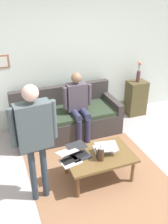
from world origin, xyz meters
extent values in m
plane|color=#ACA1A5|center=(0.00, 0.00, 0.00)|extent=(7.68, 7.68, 0.00)
cube|color=#8F6346|center=(0.05, -0.09, 0.00)|extent=(2.04, 2.19, 0.01)
cube|color=silver|center=(0.00, -2.20, 1.35)|extent=(7.04, 0.10, 2.70)
cube|color=#985C47|center=(1.16, -2.15, 1.43)|extent=(0.32, 0.02, 0.25)
cube|color=silver|center=(1.16, -2.14, 1.43)|extent=(0.25, 0.00, 0.19)
cube|color=#383333|center=(0.11, -1.60, 0.21)|extent=(2.05, 0.87, 0.42)
cube|color=#2E3B2A|center=(0.11, -1.58, 0.46)|extent=(1.81, 0.79, 0.08)
cube|color=#383333|center=(0.11, -1.97, 0.65)|extent=(2.05, 0.14, 0.46)
cube|color=#383333|center=(-0.85, -1.60, 0.52)|extent=(0.12, 0.87, 0.20)
cube|color=#383333|center=(1.07, -1.60, 0.52)|extent=(0.12, 0.87, 0.20)
cube|color=brown|center=(0.05, -0.19, 0.41)|extent=(1.02, 0.68, 0.04)
cylinder|color=brown|center=(-0.39, 0.08, 0.20)|extent=(0.05, 0.05, 0.39)
cylinder|color=brown|center=(0.49, 0.08, 0.20)|extent=(0.05, 0.05, 0.39)
cylinder|color=brown|center=(-0.39, -0.46, 0.20)|extent=(0.05, 0.05, 0.39)
cylinder|color=brown|center=(0.49, -0.46, 0.20)|extent=(0.05, 0.05, 0.39)
cube|color=#28282D|center=(0.33, -0.25, 0.44)|extent=(0.32, 0.27, 0.01)
cube|color=black|center=(0.33, -0.27, 0.44)|extent=(0.26, 0.17, 0.00)
cube|color=#28282D|center=(0.35, -0.37, 0.55)|extent=(0.32, 0.26, 0.01)
cube|color=black|center=(0.35, -0.36, 0.55)|extent=(0.29, 0.23, 0.01)
cube|color=silver|center=(-0.08, -0.29, 0.44)|extent=(0.36, 0.29, 0.01)
cube|color=black|center=(-0.08, -0.27, 0.44)|extent=(0.29, 0.19, 0.00)
cube|color=silver|center=(-0.07, -0.19, 0.55)|extent=(0.36, 0.28, 0.04)
cube|color=white|center=(-0.07, -0.19, 0.55)|extent=(0.32, 0.25, 0.03)
cube|color=silver|center=(0.50, -0.19, 0.44)|extent=(0.33, 0.29, 0.01)
cube|color=black|center=(0.50, -0.21, 0.44)|extent=(0.26, 0.19, 0.00)
cube|color=silver|center=(0.52, -0.28, 0.55)|extent=(0.33, 0.27, 0.06)
cube|color=black|center=(0.52, -0.28, 0.55)|extent=(0.29, 0.25, 0.05)
cylinder|color=#4C3323|center=(0.08, -0.08, 0.53)|extent=(0.09, 0.09, 0.20)
cylinder|color=#B7B7BC|center=(0.08, -0.08, 0.64)|extent=(0.10, 0.10, 0.02)
sphere|color=#B2B2B7|center=(0.08, -0.08, 0.67)|extent=(0.03, 0.03, 0.03)
cube|color=black|center=(0.14, -0.08, 0.54)|extent=(0.01, 0.01, 0.14)
cube|color=brown|center=(-1.60, -1.84, 0.39)|extent=(0.42, 0.32, 0.78)
cylinder|color=#603145|center=(-1.60, -1.84, 0.90)|extent=(0.08, 0.08, 0.24)
cylinder|color=#3D7038|center=(-1.59, -1.83, 1.12)|extent=(0.03, 0.03, 0.19)
sphere|color=#D34F5B|center=(-1.57, -1.82, 1.21)|extent=(0.03, 0.03, 0.03)
cylinder|color=#3D7038|center=(-1.61, -1.85, 1.10)|extent=(0.02, 0.03, 0.15)
sphere|color=#D7526C|center=(-1.62, -1.86, 1.17)|extent=(0.05, 0.05, 0.05)
cylinder|color=#3D7038|center=(-1.61, -1.85, 1.09)|extent=(0.01, 0.01, 0.14)
sphere|color=#D54A64|center=(-1.61, -1.86, 1.17)|extent=(0.05, 0.05, 0.05)
cylinder|color=#3D7038|center=(-1.58, -1.85, 1.12)|extent=(0.01, 0.02, 0.20)
sphere|color=yellow|center=(-1.58, -1.86, 1.22)|extent=(0.04, 0.04, 0.04)
cylinder|color=#2D3945|center=(1.05, -0.11, 0.43)|extent=(0.09, 0.09, 0.86)
cylinder|color=#2D3945|center=(0.90, -0.12, 0.43)|extent=(0.09, 0.09, 0.86)
cube|color=#475258|center=(0.97, -0.12, 1.17)|extent=(0.45, 0.22, 0.61)
cylinder|color=#475258|center=(1.23, -0.10, 1.20)|extent=(0.09, 0.09, 0.52)
cylinder|color=#475258|center=(0.72, -0.14, 1.20)|extent=(0.09, 0.09, 0.52)
sphere|color=beige|center=(0.97, -0.12, 1.60)|extent=(0.20, 0.20, 0.20)
cylinder|color=#313151|center=(-0.15, -1.14, 0.25)|extent=(0.10, 0.10, 0.50)
cylinder|color=#313151|center=(0.02, -1.14, 0.25)|extent=(0.10, 0.10, 0.50)
cylinder|color=#313151|center=(-0.15, -1.32, 0.55)|extent=(0.12, 0.40, 0.12)
cylinder|color=#313151|center=(0.02, -1.32, 0.55)|extent=(0.12, 0.40, 0.12)
cube|color=#4F4553|center=(-0.07, -1.50, 0.81)|extent=(0.37, 0.20, 0.52)
cylinder|color=#4F4553|center=(-0.30, -1.45, 0.84)|extent=(0.08, 0.08, 0.42)
cylinder|color=#4F4553|center=(0.17, -1.45, 0.84)|extent=(0.08, 0.08, 0.42)
sphere|color=#8F6C52|center=(-0.07, -1.50, 1.19)|extent=(0.19, 0.19, 0.19)
camera|label=1|loc=(1.35, 2.56, 2.74)|focal=40.43mm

